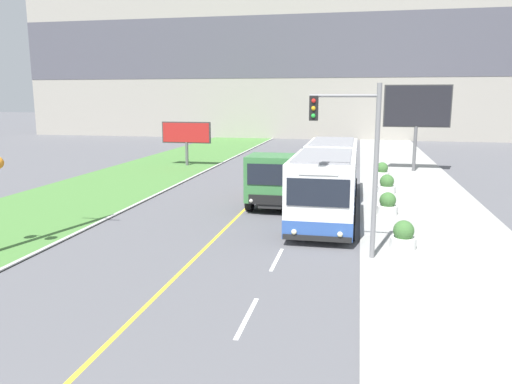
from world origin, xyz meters
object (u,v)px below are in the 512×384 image
Objects in this scene: planter_round_far at (382,171)px; billboard_small at (186,134)px; billboard_large at (417,109)px; traffic_light_mast at (356,149)px; planter_round_third at (387,185)px; planter_round_second at (388,205)px; planter_round_near at (403,236)px; car_distant at (341,155)px; dump_truck at (276,181)px; city_bus at (328,179)px.

billboard_small is at bearing 166.32° from planter_round_far.
billboard_large is 5.97m from planter_round_far.
billboard_large is at bearing 79.03° from traffic_light_mast.
billboard_small reaches higher than planter_round_third.
billboard_small is at bearing 135.89° from planter_round_second.
traffic_light_mast reaches higher than planter_round_near.
traffic_light_mast reaches higher than billboard_small.
planter_round_near is (14.97, -19.56, -1.98)m from billboard_small.
car_distant is 4.23× the size of planter_round_near.
planter_round_far reaches higher than planter_round_second.
dump_truck is 8.24m from planter_round_near.
billboard_small is (-13.22, 20.85, -1.22)m from traffic_light_mast.
dump_truck is at bearing -55.23° from billboard_small.
planter_round_far is at bearing 61.10° from dump_truck.
car_distant is 0.74× the size of traffic_light_mast.
car_distant is 12.77m from billboard_small.
planter_round_far is at bearing -13.68° from billboard_small.
dump_truck reaches higher than planter_round_far.
planter_round_second is 0.98× the size of planter_round_far.
billboard_large is 17.40m from billboard_small.
planter_round_third is 1.00× the size of planter_round_far.
planter_round_third is at bearing 90.26° from planter_round_near.
billboard_small reaches higher than planter_round_far.
car_distant is 7.74m from billboard_large.
traffic_light_mast is 7.48m from planter_round_second.
planter_round_third is (5.52, 4.61, -0.80)m from dump_truck.
billboard_small is 15.45m from planter_round_far.
planter_round_second is at bearing -7.56° from dump_truck.
planter_round_second is at bearing 77.34° from traffic_light_mast.
planter_round_third reaches higher than planter_round_near.
car_distant is at bearing 98.53° from planter_round_second.
car_distant is at bearing 92.93° from traffic_light_mast.
traffic_light_mast is 0.94× the size of billboard_large.
billboard_small reaches higher than dump_truck.
planter_round_second reaches higher than planter_round_near.
planter_round_far is at bearing 90.45° from planter_round_third.
traffic_light_mast is (1.28, -7.03, 2.15)m from city_bus.
planter_round_far is (2.95, -7.78, -0.15)m from car_distant.
city_bus reaches higher than car_distant.
car_distant is (0.00, 17.98, -0.88)m from city_bus.
planter_round_far is at bearing 90.32° from planter_round_near.
dump_truck is 11.36m from planter_round_far.
planter_round_second is at bearing 92.96° from planter_round_near.
city_bus is 18.00m from car_distant.
city_bus is at bearing -121.50° from planter_round_third.
planter_round_second is at bearing -81.47° from car_distant.
traffic_light_mast reaches higher than planter_round_second.
planter_round_near is (-2.30, -19.66, -4.02)m from billboard_large.
traffic_light_mast is (3.81, -7.30, 2.38)m from dump_truck.
billboard_large reaches higher than planter_round_near.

